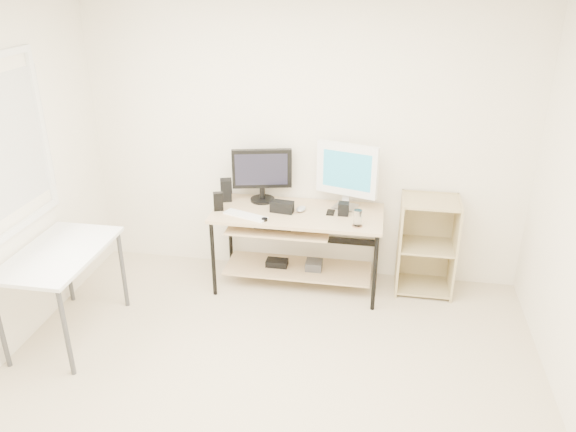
# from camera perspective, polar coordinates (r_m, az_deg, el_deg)

# --- Properties ---
(room) EXTENTS (4.01, 4.01, 2.62)m
(room) POSITION_cam_1_polar(r_m,az_deg,el_deg) (3.31, -5.71, -1.55)
(room) COLOR beige
(room) RESTS_ON ground
(desk) EXTENTS (1.50, 0.65, 0.75)m
(desk) POSITION_cam_1_polar(r_m,az_deg,el_deg) (5.05, 0.68, -1.73)
(desk) COLOR tan
(desk) RESTS_ON ground
(side_table) EXTENTS (0.60, 1.00, 0.75)m
(side_table) POSITION_cam_1_polar(r_m,az_deg,el_deg) (4.66, -22.16, -4.23)
(side_table) COLOR white
(side_table) RESTS_ON ground
(shelf_unit) EXTENTS (0.50, 0.40, 0.90)m
(shelf_unit) POSITION_cam_1_polar(r_m,az_deg,el_deg) (5.20, 13.88, -2.75)
(shelf_unit) COLOR tan
(shelf_unit) RESTS_ON ground
(black_monitor) EXTENTS (0.54, 0.22, 0.49)m
(black_monitor) POSITION_cam_1_polar(r_m,az_deg,el_deg) (5.09, -2.66, 4.49)
(black_monitor) COLOR black
(black_monitor) RESTS_ON desk
(white_imac) EXTENTS (0.55, 0.21, 0.59)m
(white_imac) POSITION_cam_1_polar(r_m,az_deg,el_deg) (4.94, 6.02, 4.51)
(white_imac) COLOR silver
(white_imac) RESTS_ON desk
(keyboard) EXTENTS (0.42, 0.24, 0.01)m
(keyboard) POSITION_cam_1_polar(r_m,az_deg,el_deg) (4.88, -4.32, 0.06)
(keyboard) COLOR white
(keyboard) RESTS_ON desk
(mouse) EXTENTS (0.11, 0.14, 0.04)m
(mouse) POSITION_cam_1_polar(r_m,az_deg,el_deg) (4.96, 1.34, 0.73)
(mouse) COLOR #ABABB0
(mouse) RESTS_ON desk
(center_speaker) EXTENTS (0.21, 0.11, 0.10)m
(center_speaker) POSITION_cam_1_polar(r_m,az_deg,el_deg) (4.93, -0.62, 0.94)
(center_speaker) COLOR black
(center_speaker) RESTS_ON desk
(speaker_left) EXTENTS (0.13, 0.13, 0.21)m
(speaker_left) POSITION_cam_1_polar(r_m,az_deg,el_deg) (5.18, -6.29, 2.69)
(speaker_left) COLOR black
(speaker_left) RESTS_ON desk
(speaker_right) EXTENTS (0.09, 0.09, 0.11)m
(speaker_right) POSITION_cam_1_polar(r_m,az_deg,el_deg) (4.90, 5.66, 0.74)
(speaker_right) COLOR black
(speaker_right) RESTS_ON desk
(audio_controller) EXTENTS (0.10, 0.08, 0.17)m
(audio_controller) POSITION_cam_1_polar(r_m,az_deg,el_deg) (4.99, -7.10, 1.48)
(audio_controller) COLOR black
(audio_controller) RESTS_ON desk
(volume_puck) EXTENTS (0.07, 0.07, 0.02)m
(volume_puck) POSITION_cam_1_polar(r_m,az_deg,el_deg) (4.78, -2.40, -0.35)
(volume_puck) COLOR black
(volume_puck) RESTS_ON desk
(smartphone) EXTENTS (0.07, 0.13, 0.01)m
(smartphone) POSITION_cam_1_polar(r_m,az_deg,el_deg) (4.94, 4.35, 0.36)
(smartphone) COLOR black
(smartphone) RESTS_ON desk
(coaster) EXTENTS (0.10, 0.10, 0.01)m
(coaster) POSITION_cam_1_polar(r_m,az_deg,el_deg) (4.72, 7.04, -0.98)
(coaster) COLOR #8B5E3E
(coaster) RESTS_ON desk
(drinking_glass) EXTENTS (0.07, 0.07, 0.14)m
(drinking_glass) POSITION_cam_1_polar(r_m,az_deg,el_deg) (4.69, 7.09, -0.18)
(drinking_glass) COLOR white
(drinking_glass) RESTS_ON coaster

